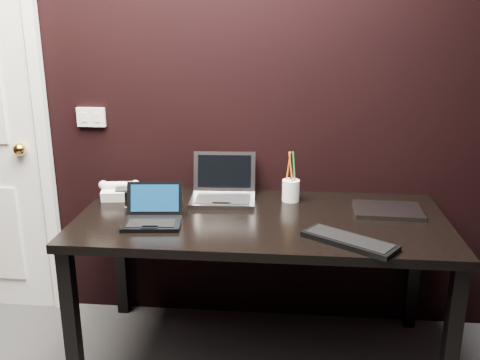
# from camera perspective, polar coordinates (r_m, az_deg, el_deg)

# --- Properties ---
(wall_back) EXTENTS (4.00, 0.00, 4.00)m
(wall_back) POSITION_cam_1_polar(r_m,az_deg,el_deg) (2.76, -3.47, 10.23)
(wall_back) COLOR black
(wall_back) RESTS_ON ground
(wall_switch) EXTENTS (0.15, 0.02, 0.10)m
(wall_switch) POSITION_cam_1_polar(r_m,az_deg,el_deg) (2.93, -15.60, 6.48)
(wall_switch) COLOR silver
(wall_switch) RESTS_ON wall_back
(desk) EXTENTS (1.70, 0.80, 0.74)m
(desk) POSITION_cam_1_polar(r_m,az_deg,el_deg) (2.50, 2.24, -5.62)
(desk) COLOR black
(desk) RESTS_ON ground
(netbook) EXTENTS (0.28, 0.25, 0.16)m
(netbook) POSITION_cam_1_polar(r_m,az_deg,el_deg) (2.42, -9.27, -3.80)
(netbook) COLOR black
(netbook) RESTS_ON desk
(silver_laptop) EXTENTS (0.33, 0.30, 0.22)m
(silver_laptop) POSITION_cam_1_polar(r_m,az_deg,el_deg) (2.68, -1.81, -1.28)
(silver_laptop) COLOR #95969A
(silver_laptop) RESTS_ON desk
(ext_keyboard) EXTENTS (0.40, 0.33, 0.02)m
(ext_keyboard) POSITION_cam_1_polar(r_m,az_deg,el_deg) (2.23, 11.58, -6.37)
(ext_keyboard) COLOR black
(ext_keyboard) RESTS_ON desk
(closed_laptop) EXTENTS (0.32, 0.24, 0.02)m
(closed_laptop) POSITION_cam_1_polar(r_m,az_deg,el_deg) (2.61, 15.47, -3.15)
(closed_laptop) COLOR gray
(closed_laptop) RESTS_ON desk
(desk_phone) EXTENTS (0.21, 0.18, 0.10)m
(desk_phone) POSITION_cam_1_polar(r_m,az_deg,el_deg) (2.78, -12.66, -1.12)
(desk_phone) COLOR white
(desk_phone) RESTS_ON desk
(mobile_phone) EXTENTS (0.06, 0.05, 0.09)m
(mobile_phone) POSITION_cam_1_polar(r_m,az_deg,el_deg) (2.61, -11.72, -2.41)
(mobile_phone) COLOR black
(mobile_phone) RESTS_ON desk
(pen_cup) EXTENTS (0.11, 0.11, 0.25)m
(pen_cup) POSITION_cam_1_polar(r_m,az_deg,el_deg) (2.68, 5.44, -1.01)
(pen_cup) COLOR white
(pen_cup) RESTS_ON desk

